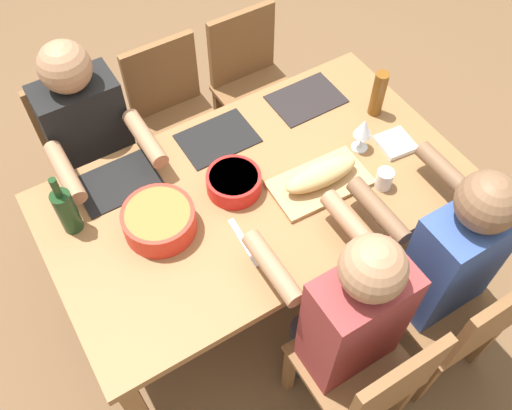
{
  "coord_description": "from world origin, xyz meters",
  "views": [
    {
      "loc": [
        -0.71,
        -1.16,
        2.53
      ],
      "look_at": [
        0.0,
        0.0,
        0.63
      ],
      "focal_mm": 39.21,
      "sensor_mm": 36.0,
      "label": 1
    }
  ],
  "objects_px": {
    "chair_near_right": "(461,318)",
    "chair_near_center": "(369,378)",
    "diner_far_left": "(93,143)",
    "cup_near_right": "(384,179)",
    "diner_near_right": "(444,256)",
    "bread_loaf": "(321,174)",
    "serving_bowl_fruit": "(159,220)",
    "chair_far_left": "(89,149)",
    "chair_far_center": "(175,113)",
    "cutting_board": "(320,183)",
    "wine_bottle": "(66,210)",
    "dining_table": "(256,201)",
    "chair_far_right": "(252,81)",
    "wine_glass": "(363,129)",
    "beer_bottle": "(378,94)",
    "napkin_stack": "(395,143)",
    "diner_near_center": "(346,314)",
    "serving_bowl_pasta": "(234,181)"
  },
  "relations": [
    {
      "from": "napkin_stack",
      "to": "diner_near_right",
      "type": "bearing_deg",
      "value": -108.21
    },
    {
      "from": "chair_far_left",
      "to": "napkin_stack",
      "type": "height_order",
      "value": "chair_far_left"
    },
    {
      "from": "chair_far_left",
      "to": "beer_bottle",
      "type": "height_order",
      "value": "beer_bottle"
    },
    {
      "from": "chair_far_right",
      "to": "beer_bottle",
      "type": "xyz_separation_m",
      "value": [
        0.21,
        -0.71,
        0.37
      ]
    },
    {
      "from": "chair_far_right",
      "to": "diner_near_center",
      "type": "height_order",
      "value": "diner_near_center"
    },
    {
      "from": "serving_bowl_pasta",
      "to": "beer_bottle",
      "type": "bearing_deg",
      "value": 3.57
    },
    {
      "from": "chair_near_right",
      "to": "chair_near_center",
      "type": "relative_size",
      "value": 1.0
    },
    {
      "from": "diner_far_left",
      "to": "cup_near_right",
      "type": "height_order",
      "value": "diner_far_left"
    },
    {
      "from": "diner_near_center",
      "to": "wine_bottle",
      "type": "bearing_deg",
      "value": 129.9
    },
    {
      "from": "diner_near_right",
      "to": "cup_near_right",
      "type": "xyz_separation_m",
      "value": [
        -0.02,
        0.36,
        0.09
      ]
    },
    {
      "from": "dining_table",
      "to": "diner_near_center",
      "type": "distance_m",
      "value": 0.62
    },
    {
      "from": "dining_table",
      "to": "chair_far_right",
      "type": "relative_size",
      "value": 1.98
    },
    {
      "from": "diner_near_right",
      "to": "bread_loaf",
      "type": "distance_m",
      "value": 0.56
    },
    {
      "from": "chair_far_right",
      "to": "napkin_stack",
      "type": "height_order",
      "value": "chair_far_right"
    },
    {
      "from": "diner_near_right",
      "to": "chair_far_right",
      "type": "relative_size",
      "value": 1.41
    },
    {
      "from": "diner_near_right",
      "to": "wine_glass",
      "type": "bearing_deg",
      "value": 87.09
    },
    {
      "from": "diner_near_center",
      "to": "diner_far_left",
      "type": "relative_size",
      "value": 1.0
    },
    {
      "from": "chair_far_left",
      "to": "chair_far_center",
      "type": "xyz_separation_m",
      "value": [
        0.46,
        0.0,
        0.0
      ]
    },
    {
      "from": "chair_near_right",
      "to": "serving_bowl_fruit",
      "type": "height_order",
      "value": "chair_near_right"
    },
    {
      "from": "chair_far_right",
      "to": "wine_bottle",
      "type": "distance_m",
      "value": 1.35
    },
    {
      "from": "chair_near_right",
      "to": "serving_bowl_pasta",
      "type": "bearing_deg",
      "value": 122.32
    },
    {
      "from": "chair_near_center",
      "to": "serving_bowl_fruit",
      "type": "bearing_deg",
      "value": 116.29
    },
    {
      "from": "diner_near_right",
      "to": "chair_far_left",
      "type": "xyz_separation_m",
      "value": [
        -0.92,
        1.42,
        -0.21
      ]
    },
    {
      "from": "cutting_board",
      "to": "wine_bottle",
      "type": "xyz_separation_m",
      "value": [
        -0.92,
        0.32,
        0.1
      ]
    },
    {
      "from": "cup_near_right",
      "to": "chair_far_left",
      "type": "bearing_deg",
      "value": 130.75
    },
    {
      "from": "chair_near_right",
      "to": "napkin_stack",
      "type": "height_order",
      "value": "chair_near_right"
    },
    {
      "from": "chair_far_right",
      "to": "serving_bowl_pasta",
      "type": "bearing_deg",
      "value": -125.48
    },
    {
      "from": "cutting_board",
      "to": "serving_bowl_fruit",
      "type": "bearing_deg",
      "value": 167.42
    },
    {
      "from": "diner_far_left",
      "to": "cup_near_right",
      "type": "relative_size",
      "value": 13.69
    },
    {
      "from": "dining_table",
      "to": "chair_near_right",
      "type": "distance_m",
      "value": 0.94
    },
    {
      "from": "diner_far_left",
      "to": "bread_loaf",
      "type": "relative_size",
      "value": 3.75
    },
    {
      "from": "chair_near_center",
      "to": "chair_far_center",
      "type": "xyz_separation_m",
      "value": [
        0.0,
        1.6,
        0.0
      ]
    },
    {
      "from": "napkin_stack",
      "to": "chair_near_right",
      "type": "bearing_deg",
      "value": -103.58
    },
    {
      "from": "diner_near_right",
      "to": "serving_bowl_fruit",
      "type": "distance_m",
      "value": 1.09
    },
    {
      "from": "cutting_board",
      "to": "dining_table",
      "type": "bearing_deg",
      "value": 153.68
    },
    {
      "from": "serving_bowl_fruit",
      "to": "cutting_board",
      "type": "bearing_deg",
      "value": -12.58
    },
    {
      "from": "diner_near_center",
      "to": "beer_bottle",
      "type": "distance_m",
      "value": 0.99
    },
    {
      "from": "diner_near_right",
      "to": "beer_bottle",
      "type": "height_order",
      "value": "diner_near_right"
    },
    {
      "from": "chair_far_right",
      "to": "bread_loaf",
      "type": "relative_size",
      "value": 2.66
    },
    {
      "from": "chair_near_right",
      "to": "chair_far_right",
      "type": "height_order",
      "value": "same"
    },
    {
      "from": "serving_bowl_fruit",
      "to": "bread_loaf",
      "type": "bearing_deg",
      "value": -12.58
    },
    {
      "from": "wine_glass",
      "to": "chair_far_center",
      "type": "bearing_deg",
      "value": 120.32
    },
    {
      "from": "chair_near_right",
      "to": "chair_far_center",
      "type": "height_order",
      "value": "same"
    },
    {
      "from": "napkin_stack",
      "to": "cutting_board",
      "type": "bearing_deg",
      "value": -179.16
    },
    {
      "from": "chair_near_center",
      "to": "chair_far_left",
      "type": "height_order",
      "value": "same"
    },
    {
      "from": "diner_near_right",
      "to": "diner_near_center",
      "type": "bearing_deg",
      "value": 180.0
    },
    {
      "from": "chair_far_left",
      "to": "chair_far_center",
      "type": "height_order",
      "value": "same"
    },
    {
      "from": "diner_near_center",
      "to": "bread_loaf",
      "type": "xyz_separation_m",
      "value": [
        0.23,
        0.5,
        0.11
      ]
    },
    {
      "from": "bread_loaf",
      "to": "wine_bottle",
      "type": "height_order",
      "value": "wine_bottle"
    },
    {
      "from": "serving_bowl_fruit",
      "to": "wine_glass",
      "type": "height_order",
      "value": "wine_glass"
    }
  ]
}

